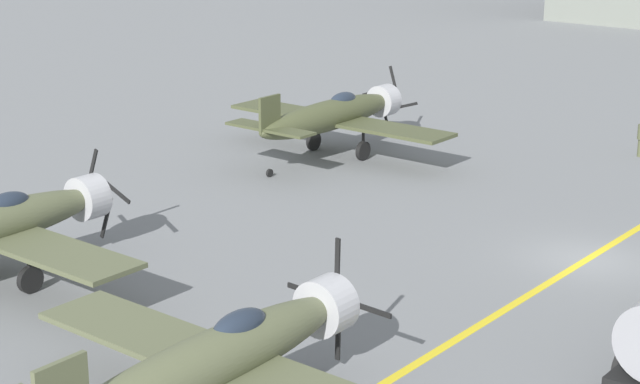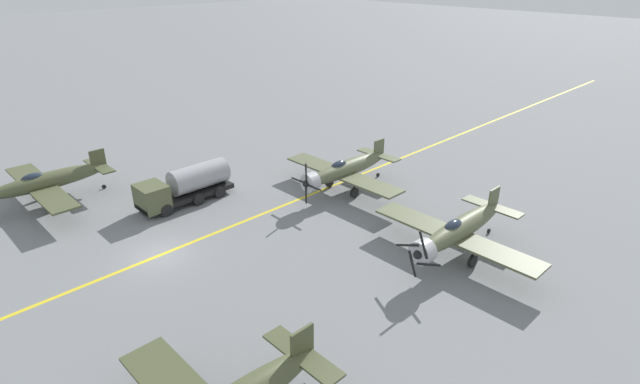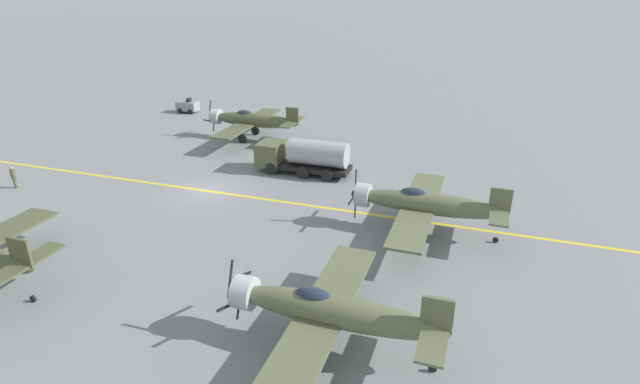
# 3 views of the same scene
# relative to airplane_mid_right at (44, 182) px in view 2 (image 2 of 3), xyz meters

# --- Properties ---
(ground_plane) EXTENTS (400.00, 400.00, 0.00)m
(ground_plane) POSITION_rel_airplane_mid_right_xyz_m (-13.63, -2.74, -2.01)
(ground_plane) COLOR slate
(taxiway_stripe) EXTENTS (0.30, 160.00, 0.01)m
(taxiway_stripe) POSITION_rel_airplane_mid_right_xyz_m (-13.63, -2.74, -2.01)
(taxiway_stripe) COLOR yellow
(taxiway_stripe) RESTS_ON ground
(airplane_mid_right) EXTENTS (12.00, 9.98, 3.72)m
(airplane_mid_right) POSITION_rel_airplane_mid_right_xyz_m (0.00, 0.00, 0.00)
(airplane_mid_right) COLOR #4E5335
(airplane_mid_right) RESTS_ON ground
(airplane_near_left) EXTENTS (12.00, 9.98, 3.70)m
(airplane_near_left) POSITION_rel_airplane_mid_right_xyz_m (-27.70, -17.20, -0.00)
(airplane_near_left) COLOR #5A6041
(airplane_near_left) RESTS_ON ground
(airplane_near_center) EXTENTS (12.00, 9.98, 3.80)m
(airplane_near_center) POSITION_rel_airplane_mid_right_xyz_m (-15.10, -19.54, 0.00)
(airplane_near_center) COLOR #5C6143
(airplane_near_center) RESTS_ON ground
(fuel_tanker) EXTENTS (2.68, 8.00, 2.98)m
(fuel_tanker) POSITION_rel_airplane_mid_right_xyz_m (-7.51, -8.42, -0.50)
(fuel_tanker) COLOR black
(fuel_tanker) RESTS_ON ground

